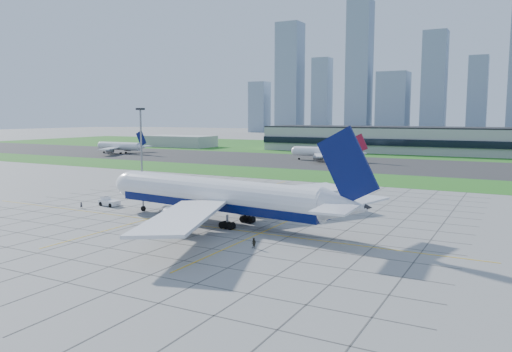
{
  "coord_description": "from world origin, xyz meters",
  "views": [
    {
      "loc": [
        62.0,
        -85.68,
        22.66
      ],
      "look_at": [
        0.98,
        27.94,
        7.0
      ],
      "focal_mm": 35.0,
      "sensor_mm": 36.0,
      "label": 1
    }
  ],
  "objects_px": {
    "airliner": "(218,196)",
    "distant_jet_1": "(326,152)",
    "crew_far": "(254,243)",
    "distant_jet_0": "(121,146)",
    "pushback_tug": "(109,202)",
    "light_mast": "(141,132)",
    "crew_near": "(81,205)"
  },
  "relations": [
    {
      "from": "crew_far",
      "to": "distant_jet_0",
      "type": "distance_m",
      "value": 229.44
    },
    {
      "from": "pushback_tug",
      "to": "distant_jet_1",
      "type": "relative_size",
      "value": 0.19
    },
    {
      "from": "airliner",
      "to": "crew_near",
      "type": "bearing_deg",
      "value": -170.75
    },
    {
      "from": "crew_far",
      "to": "distant_jet_1",
      "type": "bearing_deg",
      "value": 115.89
    },
    {
      "from": "crew_far",
      "to": "distant_jet_0",
      "type": "bearing_deg",
      "value": 148.6
    },
    {
      "from": "light_mast",
      "to": "distant_jet_1",
      "type": "bearing_deg",
      "value": 62.46
    },
    {
      "from": "light_mast",
      "to": "crew_near",
      "type": "bearing_deg",
      "value": -60.18
    },
    {
      "from": "distant_jet_0",
      "to": "distant_jet_1",
      "type": "bearing_deg",
      "value": 5.75
    },
    {
      "from": "airliner",
      "to": "distant_jet_1",
      "type": "height_order",
      "value": "airliner"
    },
    {
      "from": "pushback_tug",
      "to": "crew_near",
      "type": "height_order",
      "value": "pushback_tug"
    },
    {
      "from": "airliner",
      "to": "distant_jet_1",
      "type": "distance_m",
      "value": 152.07
    },
    {
      "from": "airliner",
      "to": "light_mast",
      "type": "bearing_deg",
      "value": 146.64
    },
    {
      "from": "light_mast",
      "to": "crew_far",
      "type": "height_order",
      "value": "light_mast"
    },
    {
      "from": "airliner",
      "to": "crew_far",
      "type": "height_order",
      "value": "airliner"
    },
    {
      "from": "crew_far",
      "to": "pushback_tug",
      "type": "bearing_deg",
      "value": 170.09
    },
    {
      "from": "crew_far",
      "to": "crew_near",
      "type": "bearing_deg",
      "value": 176.77
    },
    {
      "from": "light_mast",
      "to": "distant_jet_0",
      "type": "distance_m",
      "value": 109.65
    },
    {
      "from": "airliner",
      "to": "pushback_tug",
      "type": "bearing_deg",
      "value": -179.87
    },
    {
      "from": "crew_far",
      "to": "distant_jet_1",
      "type": "relative_size",
      "value": 0.04
    },
    {
      "from": "light_mast",
      "to": "airliner",
      "type": "relative_size",
      "value": 0.38
    },
    {
      "from": "crew_near",
      "to": "distant_jet_1",
      "type": "height_order",
      "value": "distant_jet_1"
    },
    {
      "from": "light_mast",
      "to": "distant_jet_1",
      "type": "xyz_separation_m",
      "value": [
        44.95,
        86.21,
        -11.7
      ]
    },
    {
      "from": "pushback_tug",
      "to": "distant_jet_1",
      "type": "bearing_deg",
      "value": 94.48
    },
    {
      "from": "airliner",
      "to": "crew_near",
      "type": "relative_size",
      "value": 42.2
    },
    {
      "from": "pushback_tug",
      "to": "distant_jet_0",
      "type": "distance_m",
      "value": 179.37
    },
    {
      "from": "crew_near",
      "to": "distant_jet_0",
      "type": "height_order",
      "value": "distant_jet_0"
    },
    {
      "from": "light_mast",
      "to": "distant_jet_0",
      "type": "xyz_separation_m",
      "value": [
        -80.44,
        73.58,
        -11.7
      ]
    },
    {
      "from": "pushback_tug",
      "to": "crew_far",
      "type": "height_order",
      "value": "pushback_tug"
    },
    {
      "from": "light_mast",
      "to": "distant_jet_0",
      "type": "relative_size",
      "value": 0.6
    },
    {
      "from": "pushback_tug",
      "to": "distant_jet_1",
      "type": "distance_m",
      "value": 145.23
    },
    {
      "from": "light_mast",
      "to": "distant_jet_1",
      "type": "distance_m",
      "value": 97.93
    },
    {
      "from": "crew_near",
      "to": "crew_far",
      "type": "xyz_separation_m",
      "value": [
        55.15,
        -12.73,
        0.14
      ]
    }
  ]
}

